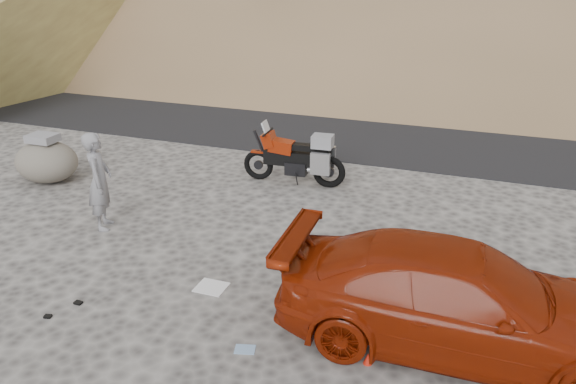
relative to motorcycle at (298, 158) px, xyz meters
name	(u,v)px	position (x,y,z in m)	size (l,w,h in m)	color
ground	(197,250)	(-0.59, -3.72, -0.62)	(140.00, 140.00, 0.00)	#43403E
road	(336,124)	(-0.59, 5.28, -0.62)	(120.00, 7.00, 0.05)	black
motorcycle	(298,158)	(0.00, 0.00, 0.00)	(2.44, 0.80, 1.45)	black
man	(106,227)	(-2.74, -3.48, -0.62)	(0.69, 0.45, 1.90)	gray
red_car	(453,343)	(3.94, -4.82, -0.62)	(1.94, 4.78, 1.39)	maroon
boulder	(47,161)	(-5.52, -1.90, -0.12)	(1.69, 1.51, 1.14)	#59554C
small_rock	(55,166)	(-5.64, -1.56, -0.38)	(0.88, 0.81, 0.47)	#59554C
gear_white_cloth	(211,287)	(0.23, -4.73, -0.61)	(0.47, 0.42, 0.02)	white
gear_bottle	(380,326)	(2.97, -4.97, -0.50)	(0.09, 0.09, 0.24)	#1A459D
gear_funnel	(368,358)	(2.95, -5.64, -0.54)	(0.12, 0.12, 0.16)	red
gear_glove_a	(78,303)	(-1.44, -5.83, -0.60)	(0.12, 0.09, 0.03)	black
gear_glove_b	(48,316)	(-1.62, -6.28, -0.60)	(0.10, 0.08, 0.03)	black
gear_blue_cloth	(245,349)	(1.36, -5.94, -0.61)	(0.27, 0.20, 0.01)	#81A2C7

